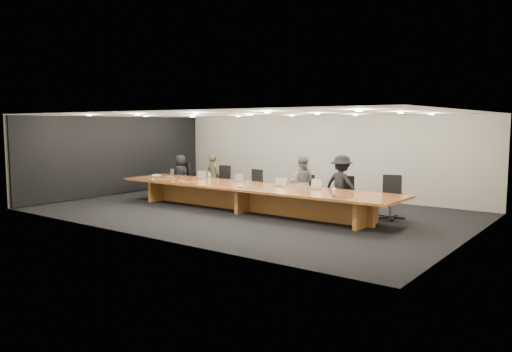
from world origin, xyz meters
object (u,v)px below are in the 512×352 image
(laptop_a, at_px, (169,172))
(mic_right, at_px, (333,196))
(conference_table, at_px, (250,193))
(chair_mid_right, at_px, (304,192))
(mic_left, at_px, (173,179))
(person_a, at_px, (181,175))
(water_bottle, at_px, (209,177))
(chair_mid_left, at_px, (253,186))
(chair_right, at_px, (344,195))
(laptop_e, at_px, (313,184))
(av_box, at_px, (152,179))
(paper_cup_far, at_px, (334,190))
(chair_far_left, at_px, (181,178))
(chair_left, at_px, (220,182))
(mic_center, at_px, (240,187))
(paper_cup_near, at_px, (283,185))
(chair_far_right, at_px, (391,197))
(person_c, at_px, (302,183))
(laptop_d, at_px, (279,182))
(laptop_b, at_px, (199,175))
(amber_mug, at_px, (197,179))
(person_d, at_px, (341,185))
(laptop_c, at_px, (236,178))
(person_b, at_px, (213,176))

(laptop_a, distance_m, mic_right, 6.82)
(conference_table, relative_size, chair_mid_right, 8.62)
(conference_table, height_order, mic_left, mic_left)
(chair_mid_right, height_order, person_a, person_a)
(conference_table, xyz_separation_m, water_bottle, (-1.71, 0.16, 0.35))
(chair_mid_left, distance_m, chair_right, 3.26)
(laptop_e, bearing_deg, av_box, -159.94)
(paper_cup_far, bearing_deg, chair_far_left, 171.62)
(av_box, bearing_deg, chair_left, 60.30)
(chair_mid_left, bearing_deg, mic_center, -56.48)
(paper_cup_near, bearing_deg, mic_left, -170.55)
(chair_far_right, bearing_deg, chair_far_left, 165.85)
(person_a, distance_m, mic_left, 1.96)
(chair_mid_left, xyz_separation_m, person_c, (1.92, -0.13, 0.25))
(mic_center, bearing_deg, laptop_d, 45.64)
(person_c, bearing_deg, paper_cup_far, 129.23)
(laptop_b, distance_m, amber_mug, 0.36)
(amber_mug, xyz_separation_m, mic_center, (2.16, -0.54, -0.04))
(person_d, bearing_deg, mic_right, 117.95)
(chair_far_right, bearing_deg, chair_right, 169.17)
(paper_cup_far, bearing_deg, av_box, -172.23)
(person_a, height_order, laptop_b, person_a)
(laptop_a, relative_size, mic_right, 2.38)
(chair_mid_right, distance_m, person_a, 5.11)
(paper_cup_far, height_order, mic_left, paper_cup_far)
(person_c, distance_m, laptop_c, 2.02)
(chair_left, bearing_deg, water_bottle, -63.76)
(person_a, xyz_separation_m, paper_cup_far, (6.64, -0.98, 0.09))
(person_b, bearing_deg, laptop_b, 112.30)
(chair_mid_left, xyz_separation_m, chair_right, (3.26, -0.05, -0.00))
(person_c, bearing_deg, chair_left, -22.39)
(paper_cup_near, bearing_deg, laptop_e, -1.53)
(chair_mid_left, distance_m, mic_right, 4.23)
(person_d, relative_size, laptop_a, 5.23)
(chair_far_left, relative_size, av_box, 5.98)
(chair_mid_left, xyz_separation_m, chair_mid_right, (1.92, -0.03, -0.02))
(paper_cup_far, relative_size, av_box, 0.53)
(chair_far_right, relative_size, person_c, 0.75)
(chair_left, xyz_separation_m, chair_right, (4.60, -0.03, -0.03))
(chair_left, xyz_separation_m, mic_right, (5.17, -1.75, 0.19))
(chair_far_right, height_order, water_bottle, chair_far_right)
(chair_mid_left, distance_m, person_c, 1.94)
(mic_left, bearing_deg, mic_right, -1.81)
(chair_far_left, distance_m, av_box, 1.90)
(laptop_a, bearing_deg, water_bottle, 17.71)
(chair_far_left, xyz_separation_m, water_bottle, (2.36, -1.08, 0.29))
(chair_mid_right, bearing_deg, laptop_c, -137.12)
(water_bottle, relative_size, mic_left, 2.27)
(mic_left, bearing_deg, person_c, 20.50)
(chair_left, bearing_deg, mic_center, -36.78)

